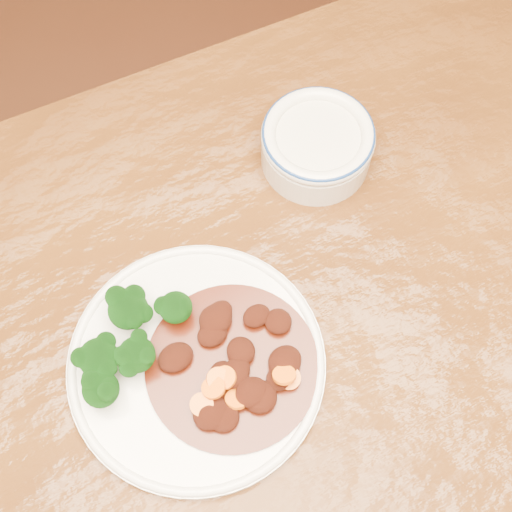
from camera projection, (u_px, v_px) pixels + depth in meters
ground at (259, 490)px, 1.41m from camera, size 4.00×4.00×0.00m
dining_table at (262, 425)px, 0.79m from camera, size 1.60×1.09×0.75m
dinner_plate at (196, 363)px, 0.73m from camera, size 0.27×0.27×0.02m
broccoli_florets at (126, 343)px, 0.71m from camera, size 0.14×0.10×0.05m
mince_stew at (236, 366)px, 0.72m from camera, size 0.18×0.18×0.03m
dip_bowl at (317, 144)px, 0.81m from camera, size 0.13×0.13×0.06m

